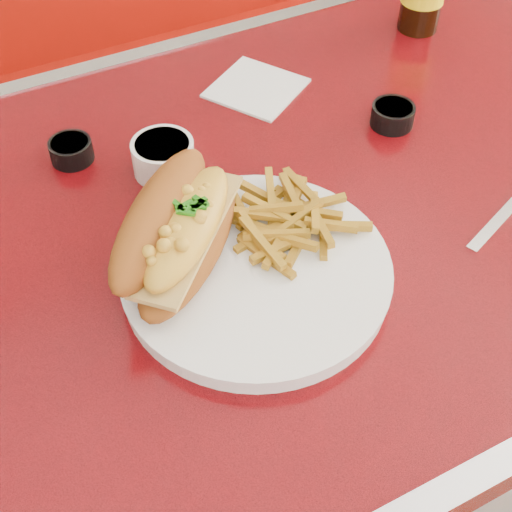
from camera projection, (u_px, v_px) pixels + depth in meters
name	position (u px, v px, depth m)	size (l,w,h in m)	color
ground	(290.00, 465.00, 1.48)	(8.00, 8.00, 0.00)	beige
diner_table	(305.00, 274.00, 1.03)	(1.23, 0.83, 0.77)	#BB0C12
booth_bench_far	(134.00, 137.00, 1.75)	(1.20, 0.51, 0.90)	#9E140A
dinner_plate	(256.00, 273.00, 0.80)	(0.33, 0.33, 0.02)	white
mac_hoagie	(178.00, 229.00, 0.77)	(0.24, 0.24, 0.10)	#914B17
fries_pile	(283.00, 214.00, 0.83)	(0.12, 0.11, 0.04)	gold
fork	(308.00, 235.00, 0.83)	(0.03, 0.16, 0.00)	silver
gravy_ramekin	(163.00, 156.00, 0.92)	(0.10, 0.10, 0.04)	white
sauce_cup_left	(71.00, 150.00, 0.94)	(0.08, 0.08, 0.03)	black
sauce_cup_right	(393.00, 114.00, 0.99)	(0.08, 0.08, 0.03)	black
paper_napkin	(256.00, 88.00, 1.06)	(0.12, 0.12, 0.00)	white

